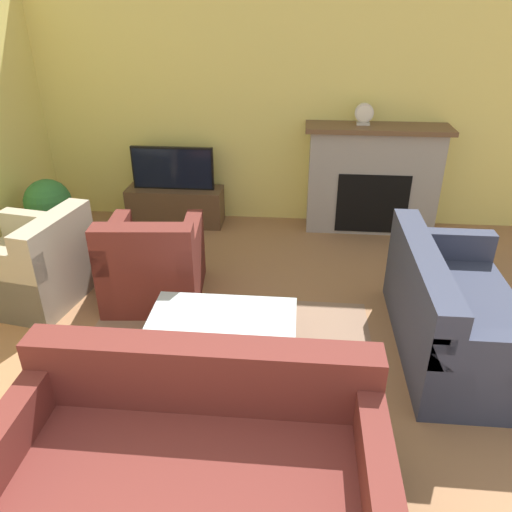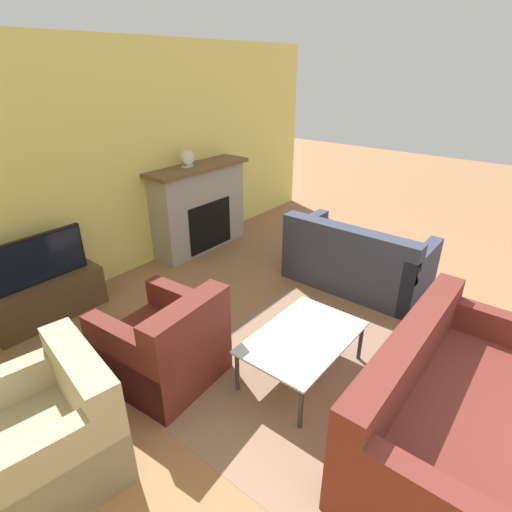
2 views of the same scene
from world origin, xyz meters
name	(u,v)px [view 1 (image 1 of 2)]	position (x,y,z in m)	size (l,w,h in m)	color
wall_back	(255,104)	(0.00, 4.99, 1.35)	(7.92, 0.06, 2.70)	#EADB72
area_rug	(222,367)	(0.01, 2.15, 0.00)	(2.25, 1.89, 0.00)	#896B56
fireplace	(373,177)	(1.34, 4.76, 0.62)	(1.54, 0.45, 1.19)	#9E9993
tv_stand	(176,206)	(-0.92, 4.69, 0.22)	(1.11, 0.37, 0.44)	brown
tv	(173,168)	(-0.92, 4.69, 0.68)	(0.93, 0.06, 0.49)	black
couch_sectional	(195,462)	(0.04, 1.07, 0.29)	(1.90, 0.90, 0.82)	#5B231E
couch_loveseat	(453,316)	(1.71, 2.54, 0.29)	(0.85, 1.60, 0.82)	#33384C
armchair_by_window	(31,269)	(-1.79, 2.95, 0.30)	(1.03, 0.99, 0.82)	#9E937F
armchair_accent	(154,268)	(-0.72, 3.06, 0.30)	(0.88, 0.92, 0.82)	#5B231E
coffee_table	(222,324)	(0.01, 2.19, 0.36)	(1.05, 0.69, 0.39)	#333338
potted_plant	(49,206)	(-2.06, 3.93, 0.48)	(0.48, 0.48, 0.76)	beige
mantel_clock	(364,114)	(1.17, 4.76, 1.31)	(0.20, 0.07, 0.23)	beige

